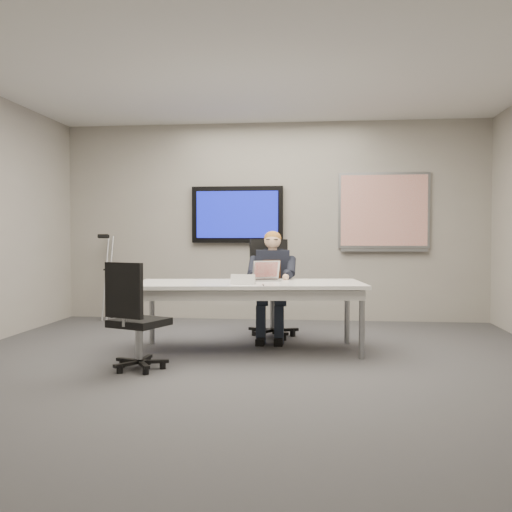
# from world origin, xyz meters

# --- Properties ---
(floor) EXTENTS (6.00, 6.00, 0.02)m
(floor) POSITION_xyz_m (0.00, 0.00, 0.00)
(floor) COLOR #353537
(floor) RESTS_ON ground
(ceiling) EXTENTS (6.00, 6.00, 0.02)m
(ceiling) POSITION_xyz_m (0.00, 0.00, 2.80)
(ceiling) COLOR silver
(ceiling) RESTS_ON wall_back
(wall_back) EXTENTS (6.00, 0.02, 2.80)m
(wall_back) POSITION_xyz_m (0.00, 3.00, 1.40)
(wall_back) COLOR gray
(wall_back) RESTS_ON ground
(wall_front) EXTENTS (6.00, 0.02, 2.80)m
(wall_front) POSITION_xyz_m (0.00, -3.00, 1.40)
(wall_front) COLOR gray
(wall_front) RESTS_ON ground
(conference_table) EXTENTS (2.42, 1.25, 0.72)m
(conference_table) POSITION_xyz_m (-0.06, 0.75, 0.63)
(conference_table) COLOR white
(conference_table) RESTS_ON ground
(tv_display) EXTENTS (1.30, 0.09, 0.80)m
(tv_display) POSITION_xyz_m (-0.50, 2.95, 1.50)
(tv_display) COLOR black
(tv_display) RESTS_ON wall_back
(whiteboard) EXTENTS (1.25, 0.08, 1.10)m
(whiteboard) POSITION_xyz_m (1.55, 2.97, 1.53)
(whiteboard) COLOR gray
(whiteboard) RESTS_ON wall_back
(office_chair_far) EXTENTS (0.69, 0.69, 1.15)m
(office_chair_far) POSITION_xyz_m (0.10, 1.63, 0.36)
(office_chair_far) COLOR black
(office_chair_far) RESTS_ON ground
(office_chair_near) EXTENTS (0.60, 0.60, 0.97)m
(office_chair_near) POSITION_xyz_m (-0.96, -0.22, 0.30)
(office_chair_near) COLOR black
(office_chair_near) RESTS_ON ground
(seated_person) EXTENTS (0.40, 0.69, 1.25)m
(seated_person) POSITION_xyz_m (0.11, 1.38, 0.51)
(seated_person) COLOR #1E2532
(seated_person) RESTS_ON office_chair_far
(crutch) EXTENTS (0.21, 0.67, 1.30)m
(crutch) POSITION_xyz_m (-2.35, 2.77, 0.62)
(crutch) COLOR #A0A2A7
(crutch) RESTS_ON ground
(laptop) EXTENTS (0.35, 0.37, 0.21)m
(laptop) POSITION_xyz_m (0.08, 0.99, 0.77)
(laptop) COLOR #B2B2B4
(laptop) RESTS_ON conference_table
(name_tent) EXTENTS (0.26, 0.11, 0.10)m
(name_tent) POSITION_xyz_m (-0.11, 0.51, 0.77)
(name_tent) COLOR white
(name_tent) RESTS_ON conference_table
(pen) EXTENTS (0.03, 0.13, 0.01)m
(pen) POSITION_xyz_m (0.11, 0.39, 0.72)
(pen) COLOR black
(pen) RESTS_ON conference_table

